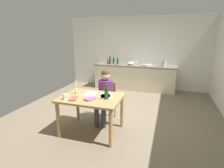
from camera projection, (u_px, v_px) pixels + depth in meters
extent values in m
cube|color=#7A6B56|center=(117.00, 114.00, 4.50)|extent=(5.20, 5.20, 0.04)
cube|color=silver|center=(137.00, 53.00, 6.54)|extent=(5.20, 0.12, 2.60)
cube|color=beige|center=(134.00, 78.00, 6.44)|extent=(2.86, 0.60, 0.86)
cube|color=#72665B|center=(135.00, 65.00, 6.32)|extent=(2.90, 0.64, 0.04)
cube|color=tan|center=(91.00, 98.00, 3.45)|extent=(1.18, 0.88, 0.04)
cylinder|color=tan|center=(58.00, 120.00, 3.36)|extent=(0.07, 0.07, 0.72)
cylinder|color=tan|center=(111.00, 129.00, 3.04)|extent=(0.07, 0.07, 0.72)
cylinder|color=tan|center=(78.00, 105.00, 4.06)|extent=(0.07, 0.07, 0.72)
cylinder|color=tan|center=(122.00, 111.00, 3.74)|extent=(0.07, 0.07, 0.72)
cube|color=tan|center=(106.00, 101.00, 4.07)|extent=(0.41, 0.41, 0.04)
cube|color=tan|center=(108.00, 91.00, 4.19)|extent=(0.36, 0.04, 0.40)
cylinder|color=tan|center=(97.00, 113.00, 4.02)|extent=(0.04, 0.04, 0.43)
cylinder|color=tan|center=(111.00, 114.00, 3.93)|extent=(0.04, 0.04, 0.43)
cylinder|color=tan|center=(102.00, 107.00, 4.34)|extent=(0.04, 0.04, 0.43)
cylinder|color=tan|center=(115.00, 109.00, 4.24)|extent=(0.04, 0.04, 0.43)
cylinder|color=#592666|center=(106.00, 91.00, 3.99)|extent=(0.33, 0.33, 0.50)
sphere|color=#D8AD8C|center=(106.00, 76.00, 3.89)|extent=(0.20, 0.20, 0.20)
sphere|color=#473323|center=(105.00, 74.00, 3.88)|extent=(0.19, 0.19, 0.19)
cylinder|color=#383847|center=(100.00, 104.00, 3.90)|extent=(0.14, 0.38, 0.13)
cylinder|color=#383847|center=(97.00, 117.00, 3.78)|extent=(0.10, 0.10, 0.45)
cylinder|color=#383847|center=(106.00, 105.00, 3.86)|extent=(0.14, 0.38, 0.13)
cylinder|color=#383847|center=(104.00, 118.00, 3.74)|extent=(0.10, 0.10, 0.45)
cylinder|color=white|center=(65.00, 97.00, 3.29)|extent=(0.07, 0.07, 0.10)
torus|color=white|center=(67.00, 97.00, 3.28)|extent=(0.07, 0.01, 0.07)
cylinder|color=gold|center=(76.00, 92.00, 3.64)|extent=(0.06, 0.06, 0.05)
cylinder|color=white|center=(76.00, 86.00, 3.61)|extent=(0.02, 0.02, 0.22)
cube|color=#945242|center=(73.00, 98.00, 3.32)|extent=(0.19, 0.25, 0.03)
cube|color=#AE4E97|center=(90.00, 99.00, 3.29)|extent=(0.21, 0.24, 0.03)
cube|color=white|center=(106.00, 96.00, 3.51)|extent=(0.21, 0.30, 0.00)
cube|color=white|center=(106.00, 96.00, 3.48)|extent=(0.34, 0.36, 0.00)
cube|color=white|center=(91.00, 94.00, 3.63)|extent=(0.22, 0.30, 0.00)
cylinder|color=#194C23|center=(106.00, 93.00, 3.29)|extent=(0.07, 0.07, 0.22)
cylinder|color=#194C23|center=(106.00, 86.00, 3.26)|extent=(0.03, 0.03, 0.06)
cylinder|color=#B2B7BC|center=(147.00, 65.00, 6.18)|extent=(0.36, 0.36, 0.04)
cylinder|color=silver|center=(147.00, 62.00, 6.30)|extent=(0.02, 0.02, 0.24)
cylinder|color=#8C999E|center=(108.00, 61.00, 6.54)|extent=(0.07, 0.07, 0.23)
cylinder|color=#8C999E|center=(108.00, 57.00, 6.50)|extent=(0.03, 0.03, 0.06)
cylinder|color=#593319|center=(110.00, 61.00, 6.46)|extent=(0.08, 0.08, 0.24)
cylinder|color=#593319|center=(110.00, 57.00, 6.42)|extent=(0.03, 0.03, 0.06)
cylinder|color=#194C23|center=(114.00, 61.00, 6.62)|extent=(0.07, 0.07, 0.20)
cylinder|color=#194C23|center=(114.00, 58.00, 6.59)|extent=(0.03, 0.03, 0.05)
cylinder|color=#194C23|center=(118.00, 62.00, 6.42)|extent=(0.08, 0.08, 0.19)
cylinder|color=#194C23|center=(118.00, 58.00, 6.39)|extent=(0.03, 0.03, 0.05)
ellipsoid|color=white|center=(131.00, 63.00, 6.32)|extent=(0.24, 0.24, 0.11)
cylinder|color=#B7BABF|center=(164.00, 64.00, 5.99)|extent=(0.18, 0.18, 0.18)
cone|color=#262628|center=(164.00, 61.00, 5.96)|extent=(0.11, 0.11, 0.04)
cylinder|color=silver|center=(137.00, 64.00, 6.43)|extent=(0.06, 0.06, 0.00)
cylinder|color=silver|center=(137.00, 63.00, 6.42)|extent=(0.01, 0.01, 0.07)
cone|color=silver|center=(137.00, 61.00, 6.40)|extent=(0.07, 0.07, 0.08)
cylinder|color=silver|center=(134.00, 64.00, 6.46)|extent=(0.06, 0.06, 0.00)
cylinder|color=silver|center=(134.00, 63.00, 6.45)|extent=(0.01, 0.01, 0.07)
cone|color=silver|center=(134.00, 61.00, 6.43)|extent=(0.07, 0.07, 0.08)
cylinder|color=silver|center=(131.00, 64.00, 6.50)|extent=(0.06, 0.06, 0.00)
cylinder|color=silver|center=(131.00, 63.00, 6.49)|extent=(0.01, 0.01, 0.07)
cone|color=silver|center=(131.00, 61.00, 6.47)|extent=(0.07, 0.07, 0.08)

